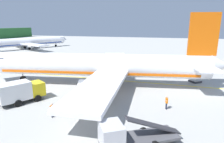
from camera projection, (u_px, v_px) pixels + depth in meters
name	position (u px, v px, depth m)	size (l,w,h in m)	color
airliner_foreground	(101.00, 66.00, 32.22)	(34.52, 41.61, 11.90)	white
airliner_mid_apron	(28.00, 42.00, 79.76)	(33.39, 28.26, 10.41)	white
service_truck_fuel	(21.00, 91.00, 25.20)	(5.94, 4.80, 2.88)	yellow
service_truck_baggage	(126.00, 135.00, 15.95)	(5.44, 6.98, 2.78)	silver
cargo_container_near	(196.00, 77.00, 34.32)	(2.34, 2.34, 1.92)	#333338
crew_marshaller	(169.00, 67.00, 42.54)	(0.63, 0.28, 1.70)	#191E33
crew_loader_left	(52.00, 109.00, 21.27)	(0.57, 0.41, 1.66)	#191E33
crew_loader_right	(167.00, 102.00, 23.35)	(0.61, 0.34, 1.67)	#191E33
apron_guide_line	(130.00, 81.00, 34.95)	(0.30, 60.00, 0.01)	yellow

